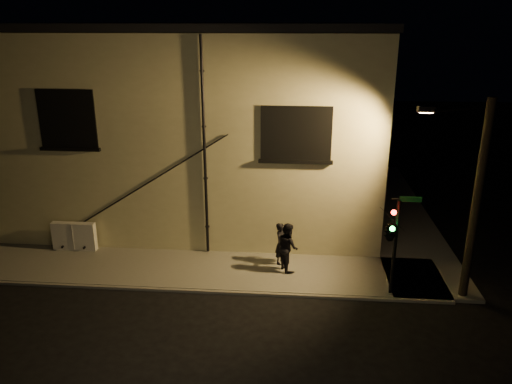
# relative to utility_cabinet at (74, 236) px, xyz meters

# --- Properties ---
(ground) EXTENTS (90.00, 90.00, 0.00)m
(ground) POSITION_rel_utility_cabinet_xyz_m (7.18, -2.70, -0.70)
(ground) COLOR black
(sidewalk) EXTENTS (21.00, 16.00, 0.12)m
(sidewalk) POSITION_rel_utility_cabinet_xyz_m (8.40, 1.69, -0.64)
(sidewalk) COLOR slate
(sidewalk) RESTS_ON ground
(building) EXTENTS (16.20, 12.23, 8.80)m
(building) POSITION_rel_utility_cabinet_xyz_m (4.18, 6.29, 3.71)
(building) COLOR beige
(building) RESTS_ON ground
(utility_cabinet) EXTENTS (1.76, 0.30, 1.16)m
(utility_cabinet) POSITION_rel_utility_cabinet_xyz_m (0.00, 0.00, 0.00)
(utility_cabinet) COLOR silver
(utility_cabinet) RESTS_ON sidewalk
(pedestrian_a) EXTENTS (0.58, 0.70, 1.63)m
(pedestrian_a) POSITION_rel_utility_cabinet_xyz_m (8.32, -0.51, 0.24)
(pedestrian_a) COLOR black
(pedestrian_a) RESTS_ON sidewalk
(pedestrian_b) EXTENTS (1.00, 1.10, 1.83)m
(pedestrian_b) POSITION_rel_utility_cabinet_xyz_m (8.58, -1.00, 0.34)
(pedestrian_b) COLOR black
(pedestrian_b) RESTS_ON sidewalk
(traffic_signal) EXTENTS (1.33, 2.06, 3.48)m
(traffic_signal) POSITION_rel_utility_cabinet_xyz_m (11.93, -2.51, 1.77)
(traffic_signal) COLOR black
(traffic_signal) RESTS_ON sidewalk
(streetlamp_pole) EXTENTS (2.02, 1.38, 6.76)m
(streetlamp_pole) POSITION_rel_utility_cabinet_xyz_m (14.43, -2.24, 2.92)
(streetlamp_pole) COLOR black
(streetlamp_pole) RESTS_ON ground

